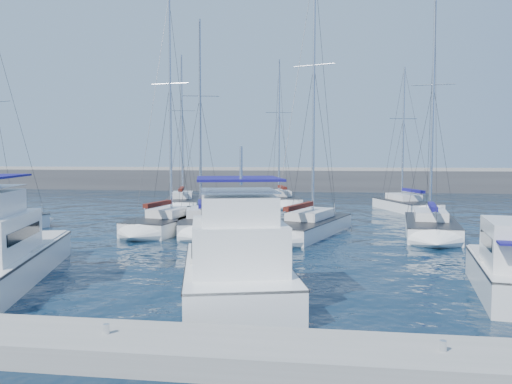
# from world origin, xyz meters

# --- Properties ---
(ground) EXTENTS (220.00, 220.00, 0.00)m
(ground) POSITION_xyz_m (0.00, 0.00, 0.00)
(ground) COLOR black
(ground) RESTS_ON ground
(breakwater) EXTENTS (160.00, 6.00, 4.45)m
(breakwater) POSITION_xyz_m (0.00, 52.00, 1.05)
(breakwater) COLOR #424244
(breakwater) RESTS_ON ground
(dock) EXTENTS (40.00, 2.20, 0.60)m
(dock) POSITION_xyz_m (0.00, -11.00, 0.30)
(dock) COLOR gray
(dock) RESTS_ON ground
(dock_cleat_centre) EXTENTS (0.16, 0.16, 0.25)m
(dock_cleat_centre) POSITION_xyz_m (0.00, -11.00, 0.72)
(dock_cleat_centre) COLOR silver
(dock_cleat_centre) RESTS_ON dock
(dock_cleat_near_stbd) EXTENTS (0.16, 0.16, 0.25)m
(dock_cleat_near_stbd) POSITION_xyz_m (8.00, -11.00, 0.72)
(dock_cleat_near_stbd) COLOR silver
(dock_cleat_near_stbd) RESTS_ON dock
(motor_yacht_stbd_inner) EXTENTS (5.55, 8.79, 4.69)m
(motor_yacht_stbd_inner) POSITION_xyz_m (2.25, -5.32, 1.13)
(motor_yacht_stbd_inner) COLOR white
(motor_yacht_stbd_inner) RESTS_ON ground
(motor_yacht_stbd_outer) EXTENTS (3.23, 6.84, 3.20)m
(motor_yacht_stbd_outer) POSITION_xyz_m (11.92, -3.90, 0.94)
(motor_yacht_stbd_outer) COLOR silver
(motor_yacht_stbd_outer) RESTS_ON ground
(sailboat_mid_b) EXTENTS (4.12, 7.69, 15.89)m
(sailboat_mid_b) POSITION_xyz_m (-5.23, 9.66, 0.55)
(sailboat_mid_b) COLOR silver
(sailboat_mid_b) RESTS_ON ground
(sailboat_mid_c) EXTENTS (4.89, 8.47, 14.57)m
(sailboat_mid_c) POSITION_xyz_m (-3.00, 10.09, 0.53)
(sailboat_mid_c) COLOR white
(sailboat_mid_c) RESTS_ON ground
(sailboat_mid_d) EXTENTS (5.97, 9.89, 17.57)m
(sailboat_mid_d) POSITION_xyz_m (4.21, 9.64, 0.54)
(sailboat_mid_d) COLOR silver
(sailboat_mid_d) RESTS_ON ground
(sailboat_mid_e) EXTENTS (4.22, 9.09, 15.45)m
(sailboat_mid_e) POSITION_xyz_m (12.02, 10.59, 0.53)
(sailboat_mid_e) COLOR white
(sailboat_mid_e) RESTS_ON ground
(sailboat_back_a) EXTENTS (5.04, 9.31, 15.30)m
(sailboat_back_a) POSITION_xyz_m (-8.62, 24.72, 0.52)
(sailboat_back_a) COLOR white
(sailboat_back_a) RESTS_ON ground
(sailboat_back_b) EXTENTS (5.16, 8.99, 15.38)m
(sailboat_back_b) POSITION_xyz_m (0.62, 28.70, 0.52)
(sailboat_back_b) COLOR silver
(sailboat_back_b) RESTS_ON ground
(sailboat_back_c) EXTENTS (5.49, 8.94, 13.67)m
(sailboat_back_c) POSITION_xyz_m (12.68, 25.18, 0.51)
(sailboat_back_c) COLOR white
(sailboat_back_c) RESTS_ON ground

